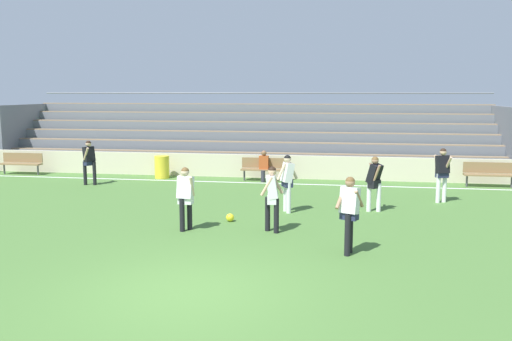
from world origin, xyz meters
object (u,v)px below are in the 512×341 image
player_white_trailing_run (185,193)px  player_dark_dropping_back (89,159)px  trash_bin (162,167)px  soccer_ball (230,218)px  player_white_wide_right (287,178)px  bench_far_left (489,172)px  player_dark_on_ball (374,179)px  player_white_pressing_high (272,193)px  bleacher_stand (247,135)px  player_white_wide_left (349,208)px  bench_centre_sideline (264,167)px  bench_near_wall_gap (22,161)px  spectator_seated (264,164)px  player_dark_deep_cover (442,170)px

player_white_trailing_run → player_dark_dropping_back: player_dark_dropping_back is taller
trash_bin → soccer_ball: bearing=-57.7°
player_white_wide_right → bench_far_left: bearing=38.0°
player_dark_dropping_back → player_dark_on_ball: player_dark_dropping_back is taller
player_white_pressing_high → player_dark_dropping_back: player_dark_dropping_back is taller
bleacher_stand → player_white_wide_left: size_ratio=13.21×
trash_bin → player_white_pressing_high: size_ratio=0.55×
player_dark_dropping_back → player_white_pressing_high: bearing=-36.4°
bench_centre_sideline → player_white_pressing_high: bearing=-80.1°
player_dark_on_ball → player_white_trailing_run: bearing=-148.1°
bench_centre_sideline → player_white_wide_left: size_ratio=1.06×
player_white_pressing_high → bench_near_wall_gap: bearing=146.9°
bleacher_stand → trash_bin: bleacher_stand is taller
bench_near_wall_gap → spectator_seated: spectator_seated is taller
player_dark_dropping_back → player_white_wide_left: 11.96m
player_white_pressing_high → player_dark_deep_cover: 6.53m
bench_centre_sideline → player_white_wide_left: bearing=-70.8°
player_dark_deep_cover → player_white_trailing_run: bearing=-146.3°
bench_far_left → soccer_ball: bearing=-140.8°
bench_far_left → player_white_pressing_high: player_white_pressing_high is taller
spectator_seated → player_white_pressing_high: (1.34, -7.54, 0.28)m
player_dark_on_ball → soccer_ball: (-3.89, -1.88, -0.85)m
player_white_pressing_high → bench_far_left: bearing=47.5°
player_white_wide_left → player_white_wide_right: player_white_wide_left is taller
bench_near_wall_gap → player_dark_on_ball: (14.37, -4.88, 0.42)m
trash_bin → player_white_trailing_run: 8.54m
bleacher_stand → player_white_trailing_run: (0.51, -11.47, -0.57)m
soccer_ball → bench_near_wall_gap: bearing=147.2°
bench_near_wall_gap → player_white_wide_left: bearing=-34.1°
bleacher_stand → player_white_pressing_high: bearing=-76.7°
bench_far_left → bench_near_wall_gap: bearing=180.0°
player_white_wide_left → player_dark_deep_cover: (2.92, 6.00, 0.02)m
player_white_trailing_run → player_dark_dropping_back: (-5.51, 5.86, 0.04)m
player_white_trailing_run → bleacher_stand: bearing=92.5°
bench_far_left → player_white_wide_right: 8.76m
bleacher_stand → spectator_seated: bearing=-70.4°
player_white_trailing_run → player_white_wide_left: player_white_wide_left is taller
bench_centre_sideline → soccer_ball: (0.08, -6.77, -0.44)m
bleacher_stand → bench_centre_sideline: 3.96m
bleacher_stand → player_dark_on_ball: 10.02m
player_dark_dropping_back → player_dark_on_ball: size_ratio=1.03×
bench_far_left → player_dark_dropping_back: (-14.69, -2.01, 0.45)m
bench_near_wall_gap → player_dark_on_ball: player_dark_on_ball is taller
player_dark_dropping_back → player_white_wide_left: size_ratio=0.99×
soccer_ball → player_white_wide_left: bearing=-38.0°
bench_far_left → trash_bin: 12.55m
bench_centre_sideline → bench_near_wall_gap: same height
player_white_trailing_run → player_dark_dropping_back: size_ratio=0.96×
spectator_seated → player_white_wide_right: size_ratio=0.72×
bleacher_stand → player_white_wide_right: 9.43m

